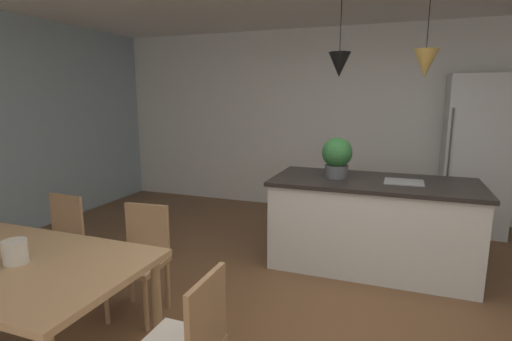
{
  "coord_description": "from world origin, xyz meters",
  "views": [
    {
      "loc": [
        0.39,
        -2.66,
        1.72
      ],
      "look_at": [
        -0.8,
        0.54,
        1.07
      ],
      "focal_mm": 27.44,
      "sensor_mm": 36.0,
      "label": 1
    }
  ],
  "objects_px": {
    "kitchen_island": "(372,223)",
    "vase_on_dining_table": "(15,252)",
    "potted_plant_on_island": "(337,156)",
    "refrigerator": "(476,155)",
    "chair_far_left": "(56,243)",
    "chair_far_right": "(140,257)"
  },
  "relations": [
    {
      "from": "kitchen_island",
      "to": "vase_on_dining_table",
      "type": "distance_m",
      "value": 3.08
    },
    {
      "from": "potted_plant_on_island",
      "to": "refrigerator",
      "type": "bearing_deg",
      "value": 46.09
    },
    {
      "from": "chair_far_left",
      "to": "vase_on_dining_table",
      "type": "xyz_separation_m",
      "value": [
        0.67,
        -0.87,
        0.35
      ]
    },
    {
      "from": "kitchen_island",
      "to": "potted_plant_on_island",
      "type": "xyz_separation_m",
      "value": [
        -0.37,
        -0.0,
        0.66
      ]
    },
    {
      "from": "kitchen_island",
      "to": "potted_plant_on_island",
      "type": "bearing_deg",
      "value": -180.0
    },
    {
      "from": "chair_far_right",
      "to": "chair_far_left",
      "type": "bearing_deg",
      "value": 180.0
    },
    {
      "from": "potted_plant_on_island",
      "to": "vase_on_dining_table",
      "type": "xyz_separation_m",
      "value": [
        -1.48,
        -2.43,
        -0.29
      ]
    },
    {
      "from": "chair_far_right",
      "to": "vase_on_dining_table",
      "type": "relative_size",
      "value": 6.2
    },
    {
      "from": "potted_plant_on_island",
      "to": "vase_on_dining_table",
      "type": "bearing_deg",
      "value": -121.36
    },
    {
      "from": "chair_far_left",
      "to": "kitchen_island",
      "type": "xyz_separation_m",
      "value": [
        2.53,
        1.56,
        -0.01
      ]
    },
    {
      "from": "chair_far_left",
      "to": "potted_plant_on_island",
      "type": "xyz_separation_m",
      "value": [
        2.15,
        1.56,
        0.65
      ]
    },
    {
      "from": "chair_far_left",
      "to": "chair_far_right",
      "type": "bearing_deg",
      "value": -0.0
    },
    {
      "from": "potted_plant_on_island",
      "to": "chair_far_right",
      "type": "bearing_deg",
      "value": -129.43
    },
    {
      "from": "kitchen_island",
      "to": "refrigerator",
      "type": "distance_m",
      "value": 1.99
    },
    {
      "from": "refrigerator",
      "to": "potted_plant_on_island",
      "type": "distance_m",
      "value": 2.16
    },
    {
      "from": "potted_plant_on_island",
      "to": "vase_on_dining_table",
      "type": "relative_size",
      "value": 2.94
    },
    {
      "from": "refrigerator",
      "to": "potted_plant_on_island",
      "type": "xyz_separation_m",
      "value": [
        -1.5,
        -1.56,
        0.13
      ]
    },
    {
      "from": "chair_far_right",
      "to": "kitchen_island",
      "type": "relative_size",
      "value": 0.44
    },
    {
      "from": "refrigerator",
      "to": "potted_plant_on_island",
      "type": "relative_size",
      "value": 4.82
    },
    {
      "from": "kitchen_island",
      "to": "potted_plant_on_island",
      "type": "height_order",
      "value": "potted_plant_on_island"
    },
    {
      "from": "vase_on_dining_table",
      "to": "kitchen_island",
      "type": "bearing_deg",
      "value": 52.64
    },
    {
      "from": "chair_far_right",
      "to": "chair_far_left",
      "type": "xyz_separation_m",
      "value": [
        -0.87,
        0.0,
        0.0
      ]
    }
  ]
}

